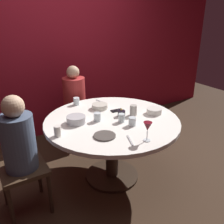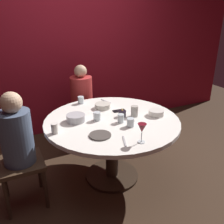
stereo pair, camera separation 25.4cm
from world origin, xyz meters
name	(u,v)px [view 2 (the right image)]	position (x,y,z in m)	size (l,w,h in m)	color
ground_plane	(112,176)	(0.00, 0.00, 0.00)	(8.00, 8.00, 0.00)	#382619
back_wall	(68,45)	(0.00, 1.49, 1.30)	(6.00, 0.10, 2.60)	maroon
dining_table	(112,131)	(0.00, 0.00, 0.58)	(1.41, 1.41, 0.72)	white
seated_diner_left	(17,139)	(-0.94, 0.00, 0.71)	(0.40, 0.40, 1.15)	#3F2D1E
seated_diner_back	(82,95)	(0.00, 0.98, 0.69)	(0.40, 0.40, 1.11)	#3F2D1E
candle_holder	(122,114)	(0.13, 0.02, 0.75)	(0.08, 0.08, 0.09)	black
wine_glass	(142,129)	(0.02, -0.55, 0.85)	(0.08, 0.08, 0.18)	silver
dinner_plate	(100,135)	(-0.26, -0.29, 0.73)	(0.20, 0.20, 0.01)	#4C4742
cell_phone	(119,111)	(0.17, 0.17, 0.73)	(0.07, 0.14, 0.01)	black
bowl_serving_large	(76,118)	(-0.36, 0.11, 0.76)	(0.19, 0.19, 0.07)	#B7B7BC
bowl_salad_center	(103,106)	(0.04, 0.33, 0.75)	(0.18, 0.18, 0.06)	beige
bowl_small_white	(156,113)	(0.48, -0.11, 0.75)	(0.17, 0.17, 0.06)	silver
cup_near_candle	(97,116)	(-0.15, 0.04, 0.77)	(0.08, 0.08, 0.09)	silver
cup_by_left_diner	(55,128)	(-0.61, -0.06, 0.77)	(0.06, 0.06, 0.10)	silver
cup_by_right_diner	(121,118)	(0.05, -0.11, 0.77)	(0.07, 0.07, 0.09)	silver
cup_center_front	(134,111)	(0.25, -0.03, 0.78)	(0.08, 0.08, 0.12)	#B2ADA3
cup_far_edge	(131,122)	(0.09, -0.24, 0.76)	(0.07, 0.07, 0.09)	silver
cup_beside_wine	(81,100)	(-0.14, 0.59, 0.77)	(0.07, 0.07, 0.09)	silver
fork_near_plate	(106,101)	(0.16, 0.52, 0.72)	(0.02, 0.18, 0.01)	#B7B7BC
knife_near_plate	(124,141)	(-0.11, -0.47, 0.72)	(0.02, 0.18, 0.01)	#B7B7BC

